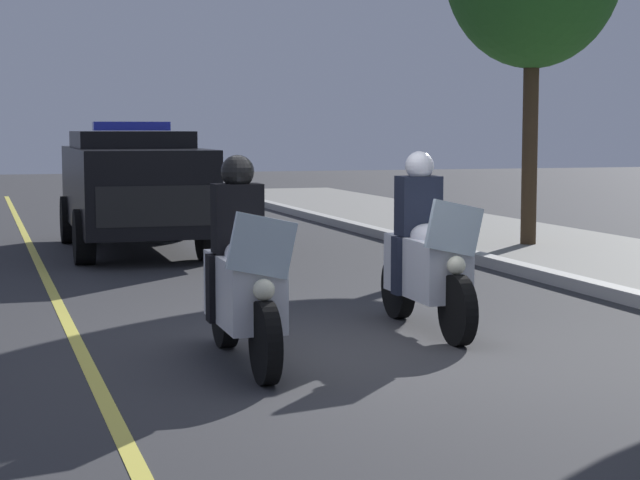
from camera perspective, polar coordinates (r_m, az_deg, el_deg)
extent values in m
plane|color=#333335|center=(9.42, 1.72, -6.00)|extent=(80.00, 80.00, 0.00)
cube|color=#E0D14C|center=(8.96, -11.91, -6.73)|extent=(48.00, 0.12, 0.01)
cylinder|color=black|center=(8.28, -2.88, -5.40)|extent=(0.64, 0.13, 0.64)
cylinder|color=black|center=(9.72, -4.99, -3.74)|extent=(0.64, 0.15, 0.64)
cube|color=white|center=(8.93, -4.01, -2.63)|extent=(1.21, 0.46, 0.56)
ellipsoid|color=white|center=(8.84, -3.95, -0.75)|extent=(0.56, 0.33, 0.24)
cube|color=silver|center=(8.27, -3.07, -0.30)|extent=(0.07, 0.56, 0.53)
sphere|color=#F9F4CC|center=(8.25, -2.96, -2.62)|extent=(0.17, 0.17, 0.17)
sphere|color=red|center=(8.36, -4.34, -0.72)|extent=(0.09, 0.09, 0.09)
sphere|color=#1933F2|center=(8.44, -2.22, -0.65)|extent=(0.09, 0.09, 0.09)
cube|color=black|center=(9.09, -4.35, 1.07)|extent=(0.29, 0.40, 0.60)
cube|color=black|center=(9.14, -3.02, -2.43)|extent=(0.18, 0.14, 0.56)
cube|color=black|center=(9.05, -5.48, -2.53)|extent=(0.18, 0.14, 0.56)
sphere|color=black|center=(9.04, -4.34, 3.59)|extent=(0.28, 0.28, 0.28)
cylinder|color=black|center=(9.82, 7.21, -3.67)|extent=(0.64, 0.13, 0.64)
cylinder|color=black|center=(11.19, 4.10, -2.47)|extent=(0.64, 0.15, 0.64)
cube|color=silver|center=(10.44, 5.61, -1.42)|extent=(1.21, 0.46, 0.56)
ellipsoid|color=silver|center=(10.36, 5.73, 0.19)|extent=(0.56, 0.33, 0.24)
cube|color=silver|center=(9.82, 7.03, 0.63)|extent=(0.07, 0.56, 0.53)
sphere|color=#F9F4CC|center=(9.80, 7.15, -1.32)|extent=(0.17, 0.17, 0.17)
sphere|color=red|center=(9.88, 5.87, 0.27)|extent=(0.09, 0.09, 0.09)
sphere|color=#1933F2|center=(10.01, 7.56, 0.32)|extent=(0.09, 0.09, 0.09)
cube|color=black|center=(10.60, 5.17, 1.73)|extent=(0.29, 0.40, 0.60)
cube|color=black|center=(10.67, 6.26, -1.27)|extent=(0.18, 0.14, 0.56)
cube|color=black|center=(10.52, 4.25, -1.35)|extent=(0.18, 0.14, 0.56)
sphere|color=silver|center=(10.56, 5.23, 3.89)|extent=(0.28, 0.28, 0.28)
cube|color=black|center=(17.50, -9.75, 2.75)|extent=(4.93, 1.98, 1.24)
cube|color=black|center=(17.77, -9.90, 5.05)|extent=(2.43, 1.79, 0.36)
cube|color=#2633D8|center=(17.57, -9.84, 5.89)|extent=(0.30, 1.20, 0.14)
cube|color=black|center=(15.13, -8.63, 1.77)|extent=(0.15, 1.62, 0.56)
cylinder|color=black|center=(16.15, -5.87, 0.35)|extent=(0.80, 0.29, 0.80)
cylinder|color=black|center=(15.92, -12.25, 0.16)|extent=(0.80, 0.29, 0.80)
cylinder|color=black|center=(19.20, -7.61, 1.19)|extent=(0.80, 0.29, 0.80)
cylinder|color=black|center=(19.00, -12.98, 1.04)|extent=(0.80, 0.29, 0.80)
cylinder|color=#42301E|center=(17.68, 10.93, 5.14)|extent=(0.25, 0.25, 3.31)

